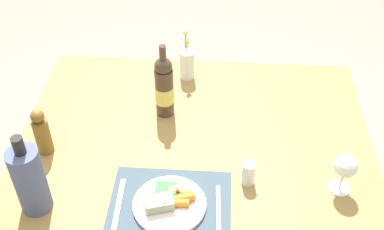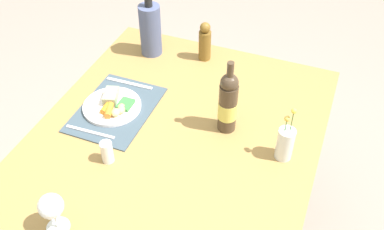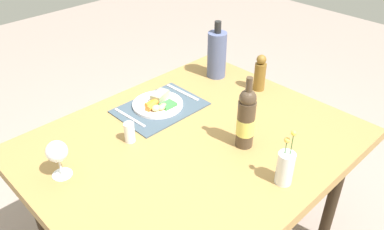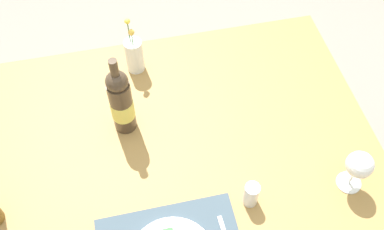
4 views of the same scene
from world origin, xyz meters
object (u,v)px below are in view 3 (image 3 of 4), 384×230
(fork, at_px, (182,92))
(wine_glass, at_px, (57,152))
(wine_bottle, at_px, (246,119))
(salt_shaker, at_px, (129,132))
(flower_vase, at_px, (285,167))
(cooler_bottle, at_px, (217,54))
(dining_table, at_px, (193,152))
(dinner_plate, at_px, (158,103))
(knife, at_px, (130,118))
(pepper_mill, at_px, (260,73))

(fork, bearing_deg, wine_glass, 8.02)
(wine_bottle, relative_size, salt_shaker, 3.55)
(salt_shaker, bearing_deg, flower_vase, 113.15)
(cooler_bottle, relative_size, flower_vase, 1.33)
(dining_table, relative_size, dinner_plate, 5.52)
(wine_bottle, distance_m, salt_shaker, 0.48)
(dining_table, distance_m, knife, 0.33)
(knife, relative_size, cooler_bottle, 0.67)
(fork, bearing_deg, salt_shaker, 15.77)
(wine_glass, bearing_deg, dinner_plate, -168.64)
(salt_shaker, bearing_deg, fork, -162.58)
(dinner_plate, xyz_separation_m, fork, (-0.17, -0.01, -0.01))
(dinner_plate, height_order, wine_glass, wine_glass)
(flower_vase, relative_size, salt_shaker, 2.62)
(dinner_plate, xyz_separation_m, knife, (0.16, -0.01, -0.01))
(knife, bearing_deg, wine_glass, 14.73)
(flower_vase, bearing_deg, wine_glass, -46.76)
(dinner_plate, bearing_deg, wine_bottle, 97.94)
(cooler_bottle, xyz_separation_m, flower_vase, (0.43, 0.74, -0.06))
(dining_table, bearing_deg, dinner_plate, -101.84)
(wine_glass, height_order, salt_shaker, wine_glass)
(dining_table, bearing_deg, salt_shaker, -42.65)
(fork, height_order, knife, same)
(cooler_bottle, xyz_separation_m, wine_glass, (0.99, 0.14, -0.02))
(pepper_mill, xyz_separation_m, salt_shaker, (0.73, -0.10, -0.05))
(wine_glass, bearing_deg, knife, -162.75)
(cooler_bottle, distance_m, wine_glass, 1.00)
(knife, height_order, salt_shaker, salt_shaker)
(knife, relative_size, wine_bottle, 0.66)
(knife, bearing_deg, fork, 177.24)
(dinner_plate, distance_m, pepper_mill, 0.53)
(fork, xyz_separation_m, pepper_mill, (-0.31, 0.24, 0.08))
(cooler_bottle, height_order, wine_glass, cooler_bottle)
(dinner_plate, bearing_deg, flower_vase, 89.70)
(dining_table, bearing_deg, fork, -126.48)
(dinner_plate, bearing_deg, dining_table, 78.16)
(cooler_bottle, relative_size, salt_shaker, 3.47)
(dinner_plate, distance_m, wine_bottle, 0.48)
(knife, xyz_separation_m, salt_shaker, (0.10, 0.13, 0.04))
(pepper_mill, relative_size, cooler_bottle, 0.62)
(dining_table, distance_m, flower_vase, 0.44)
(fork, height_order, wine_bottle, wine_bottle)
(pepper_mill, bearing_deg, salt_shaker, -8.13)
(cooler_bottle, bearing_deg, wine_bottle, 53.57)
(cooler_bottle, xyz_separation_m, wine_bottle, (0.36, 0.49, 0.00))
(dinner_plate, xyz_separation_m, flower_vase, (0.00, 0.71, 0.05))
(wine_bottle, bearing_deg, fork, -101.89)
(knife, height_order, wine_bottle, wine_bottle)
(dining_table, height_order, pepper_mill, pepper_mill)
(dinner_plate, xyz_separation_m, wine_glass, (0.56, 0.11, 0.09))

